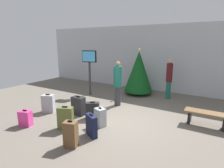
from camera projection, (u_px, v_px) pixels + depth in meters
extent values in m
plane|color=#665E54|center=(117.00, 121.00, 6.36)|extent=(16.00, 16.00, 0.00)
cube|color=#B7BCC1|center=(162.00, 59.00, 10.02)|extent=(16.00, 0.20, 3.60)
cylinder|color=#4C3319|center=(138.00, 92.00, 9.71)|extent=(0.12, 0.12, 0.17)
cone|color=#0F4719|center=(139.00, 71.00, 9.46)|extent=(1.46, 1.46, 2.07)
sphere|color=#F2D84C|center=(139.00, 50.00, 9.22)|extent=(0.12, 0.12, 0.12)
sphere|color=yellow|center=(144.00, 67.00, 9.39)|extent=(0.08, 0.08, 0.08)
sphere|color=blue|center=(136.00, 64.00, 9.55)|extent=(0.08, 0.08, 0.08)
sphere|color=blue|center=(141.00, 68.00, 9.68)|extent=(0.08, 0.08, 0.08)
cylinder|color=#333338|center=(90.00, 79.00, 9.46)|extent=(0.12, 0.12, 1.68)
cube|color=black|center=(89.00, 56.00, 9.20)|extent=(0.73, 0.28, 0.59)
cube|color=#4CB2F2|center=(89.00, 56.00, 9.17)|extent=(0.64, 0.19, 0.50)
cube|color=brown|center=(207.00, 113.00, 5.90)|extent=(1.33, 0.44, 0.06)
cube|color=black|center=(190.00, 117.00, 6.21)|extent=(0.08, 0.35, 0.42)
cube|color=black|center=(224.00, 123.00, 5.70)|extent=(0.08, 0.35, 0.42)
cylinder|color=#19594C|center=(168.00, 90.00, 8.85)|extent=(0.21, 0.21, 0.82)
cylinder|color=#4C1419|center=(169.00, 73.00, 8.67)|extent=(0.40, 0.40, 0.88)
sphere|color=tan|center=(170.00, 61.00, 8.55)|extent=(0.20, 0.20, 0.20)
cylinder|color=#333338|center=(118.00, 96.00, 7.90)|extent=(0.27, 0.27, 0.82)
cylinder|color=#19594C|center=(118.00, 77.00, 7.71)|extent=(0.49, 0.49, 0.88)
sphere|color=#8C6647|center=(118.00, 64.00, 7.60)|extent=(0.20, 0.20, 0.20)
cube|color=#E5388C|center=(26.00, 118.00, 5.98)|extent=(0.44, 0.36, 0.51)
cube|color=black|center=(25.00, 110.00, 5.92)|extent=(0.14, 0.07, 0.04)
cube|color=#141938|center=(91.00, 126.00, 5.30)|extent=(0.50, 0.37, 0.64)
cube|color=black|center=(91.00, 115.00, 5.23)|extent=(0.16, 0.11, 0.04)
cube|color=#59602D|center=(66.00, 118.00, 5.73)|extent=(0.52, 0.41, 0.71)
cube|color=black|center=(65.00, 107.00, 5.65)|extent=(0.16, 0.10, 0.04)
cube|color=#232326|center=(78.00, 106.00, 6.88)|extent=(0.51, 0.30, 0.69)
cube|color=black|center=(78.00, 96.00, 6.80)|extent=(0.18, 0.04, 0.04)
cube|color=#9EA0A5|center=(48.00, 104.00, 7.15)|extent=(0.52, 0.44, 0.68)
cube|color=black|center=(48.00, 95.00, 7.07)|extent=(0.15, 0.10, 0.04)
cube|color=#9EA0A5|center=(100.00, 117.00, 5.95)|extent=(0.41, 0.37, 0.59)
cube|color=black|center=(100.00, 108.00, 5.88)|extent=(0.12, 0.07, 0.04)
cube|color=#232326|center=(93.00, 111.00, 6.54)|extent=(0.52, 0.44, 0.59)
cube|color=black|center=(93.00, 102.00, 6.47)|extent=(0.16, 0.11, 0.04)
cube|color=brown|center=(71.00, 134.00, 4.75)|extent=(0.39, 0.34, 0.69)
cube|color=black|center=(70.00, 121.00, 4.67)|extent=(0.12, 0.06, 0.04)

